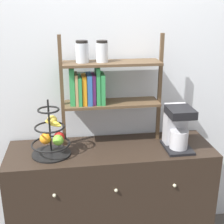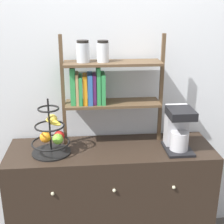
% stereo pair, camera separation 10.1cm
% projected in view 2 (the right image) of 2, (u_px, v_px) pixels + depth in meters
% --- Properties ---
extents(wall_back, '(7.00, 0.05, 2.60)m').
position_uv_depth(wall_back, '(108.00, 77.00, 2.29)').
color(wall_back, silver).
rests_on(wall_back, ground_plane).
extents(sideboard, '(1.44, 0.48, 0.85)m').
position_uv_depth(sideboard, '(111.00, 200.00, 2.32)').
color(sideboard, black).
rests_on(sideboard, ground_plane).
extents(coffee_maker, '(0.18, 0.24, 0.30)m').
position_uv_depth(coffee_maker, '(178.00, 128.00, 2.13)').
color(coffee_maker, black).
rests_on(coffee_maker, sideboard).
extents(fruit_stand, '(0.26, 0.26, 0.39)m').
position_uv_depth(fruit_stand, '(52.00, 136.00, 2.08)').
color(fruit_stand, black).
rests_on(fruit_stand, sideboard).
extents(shelf_hutch, '(0.71, 0.20, 0.77)m').
position_uv_depth(shelf_hutch, '(98.00, 82.00, 2.13)').
color(shelf_hutch, brown).
rests_on(shelf_hutch, sideboard).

